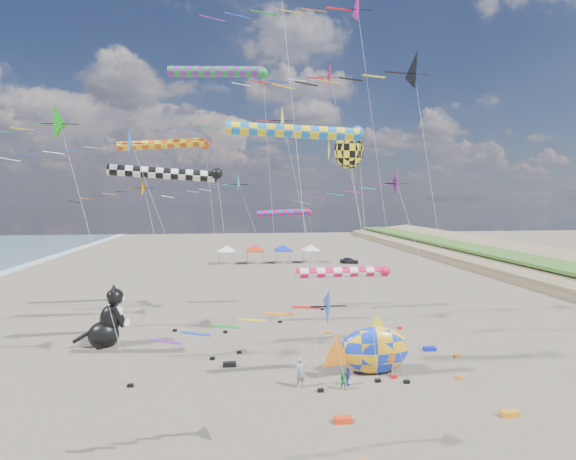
% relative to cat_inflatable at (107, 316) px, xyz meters
% --- Properties ---
extents(ground, '(260.00, 260.00, 0.00)m').
position_rel_cat_inflatable_xyz_m(ground, '(14.67, -16.84, -2.40)').
color(ground, brown).
rests_on(ground, ground).
extents(delta_kite_0, '(13.21, 2.25, 22.84)m').
position_rel_cat_inflatable_xyz_m(delta_kite_0, '(17.34, 0.61, 18.98)').
color(delta_kite_0, '#CB1443').
rests_on(delta_kite_0, ground).
extents(delta_kite_2, '(11.63, 2.01, 16.25)m').
position_rel_cat_inflatable_xyz_m(delta_kite_2, '(3.19, -4.05, 12.49)').
color(delta_kite_2, blue).
rests_on(delta_kite_2, ground).
extents(delta_kite_3, '(15.80, 2.86, 28.48)m').
position_rel_cat_inflatable_xyz_m(delta_kite_3, '(19.57, 1.60, 24.37)').
color(delta_kite_3, '#DC1086').
rests_on(delta_kite_3, ground).
extents(delta_kite_4, '(8.83, 1.70, 13.29)m').
position_rel_cat_inflatable_xyz_m(delta_kite_4, '(0.74, 3.29, 9.64)').
color(delta_kite_4, orange).
rests_on(delta_kite_4, ground).
extents(delta_kite_5, '(10.54, 2.08, 13.93)m').
position_rel_cat_inflatable_xyz_m(delta_kite_5, '(10.17, 7.51, 10.18)').
color(delta_kite_5, '#1BABCA').
rests_on(delta_kite_5, ground).
extents(delta_kite_6, '(12.50, 3.04, 21.90)m').
position_rel_cat_inflatable_xyz_m(delta_kite_6, '(22.42, -5.74, 17.77)').
color(delta_kite_6, black).
rests_on(delta_kite_6, ground).
extents(delta_kite_7, '(8.84, 1.65, 7.94)m').
position_rel_cat_inflatable_xyz_m(delta_kite_7, '(11.70, -17.60, 4.29)').
color(delta_kite_7, '#1438B3').
rests_on(delta_kite_7, ground).
extents(delta_kite_8, '(12.45, 2.56, 19.24)m').
position_rel_cat_inflatable_xyz_m(delta_kite_8, '(13.75, 1.06, 15.28)').
color(delta_kite_8, '#EFFF25').
rests_on(delta_kite_8, ground).
extents(delta_kite_9, '(10.12, 1.73, 13.35)m').
position_rel_cat_inflatable_xyz_m(delta_kite_9, '(18.86, -9.48, 9.69)').
color(delta_kite_9, purple).
rests_on(delta_kite_9, ground).
extents(delta_kite_10, '(10.28, 2.43, 17.29)m').
position_rel_cat_inflatable_xyz_m(delta_kite_10, '(-0.18, -8.13, 13.42)').
color(delta_kite_10, '#128C11').
rests_on(delta_kite_10, ground).
extents(windsock_0, '(9.89, 0.97, 23.03)m').
position_rel_cat_inflatable_xyz_m(windsock_0, '(8.92, 4.85, 20.08)').
color(windsock_0, '#188737').
rests_on(windsock_0, ground).
extents(windsock_1, '(6.92, 0.65, 10.38)m').
position_rel_cat_inflatable_xyz_m(windsock_1, '(15.13, 9.07, 7.56)').
color(windsock_1, red).
rests_on(windsock_1, ground).
extents(windsock_2, '(7.19, 0.65, 7.39)m').
position_rel_cat_inflatable_xyz_m(windsock_2, '(16.52, -9.66, 4.60)').
color(windsock_2, '#DA0F44').
rests_on(windsock_2, ground).
extents(windsock_3, '(9.13, 0.82, 13.66)m').
position_rel_cat_inflatable_xyz_m(windsock_3, '(5.37, -2.98, 10.79)').
color(windsock_3, black).
rests_on(windsock_3, ground).
extents(windsock_4, '(8.68, 0.76, 16.28)m').
position_rel_cat_inflatable_xyz_m(windsock_4, '(4.47, 2.26, 13.41)').
color(windsock_4, '#DE4F12').
rests_on(windsock_4, ground).
extents(windsock_5, '(9.46, 0.81, 15.82)m').
position_rel_cat_inflatable_xyz_m(windsock_5, '(13.74, -9.27, 12.95)').
color(windsock_5, blue).
rests_on(windsock_5, ground).
extents(angelfish_kite, '(3.74, 3.02, 16.32)m').
position_rel_cat_inflatable_xyz_m(angelfish_kite, '(18.16, -3.04, 12.48)').
color(angelfish_kite, yellow).
rests_on(angelfish_kite, ground).
extents(cat_inflatable, '(3.82, 2.39, 4.81)m').
position_rel_cat_inflatable_xyz_m(cat_inflatable, '(0.00, 0.00, 0.00)').
color(cat_inflatable, black).
rests_on(cat_inflatable, ground).
extents(fish_inflatable, '(6.38, 3.00, 3.98)m').
position_rel_cat_inflatable_xyz_m(fish_inflatable, '(18.85, -7.79, -0.84)').
color(fish_inflatable, '#1438C7').
rests_on(fish_inflatable, ground).
extents(person_adult, '(0.79, 0.65, 1.84)m').
position_rel_cat_inflatable_xyz_m(person_adult, '(13.80, -9.47, -1.48)').
color(person_adult, gray).
rests_on(person_adult, ground).
extents(child_green, '(0.71, 0.66, 1.16)m').
position_rel_cat_inflatable_xyz_m(child_green, '(16.30, -10.16, -1.82)').
color(child_green, '#1D7E3C').
rests_on(child_green, ground).
extents(child_blue, '(0.65, 0.66, 1.11)m').
position_rel_cat_inflatable_xyz_m(child_blue, '(16.71, -9.50, -1.85)').
color(child_blue, '#273099').
rests_on(child_blue, ground).
extents(kite_bag_0, '(0.90, 0.44, 0.30)m').
position_rel_cat_inflatable_xyz_m(kite_bag_0, '(24.46, -4.13, -2.25)').
color(kite_bag_0, '#1318BF').
rests_on(kite_bag_0, ground).
extents(kite_bag_1, '(0.90, 0.44, 0.30)m').
position_rel_cat_inflatable_xyz_m(kite_bag_1, '(9.47, -5.49, -2.25)').
color(kite_bag_1, black).
rests_on(kite_bag_1, ground).
extents(kite_bag_2, '(0.90, 0.44, 0.30)m').
position_rel_cat_inflatable_xyz_m(kite_bag_2, '(15.30, -13.98, -2.25)').
color(kite_bag_2, red).
rests_on(kite_bag_2, ground).
extents(kite_bag_3, '(0.90, 0.44, 0.30)m').
position_rel_cat_inflatable_xyz_m(kite_bag_3, '(24.19, -14.42, -2.25)').
color(kite_bag_3, orange).
rests_on(kite_bag_3, ground).
extents(tent_row, '(19.20, 4.20, 3.80)m').
position_rel_cat_inflatable_xyz_m(tent_row, '(16.17, 43.16, 0.75)').
color(tent_row, white).
rests_on(tent_row, ground).
extents(parked_car, '(3.54, 2.37, 1.12)m').
position_rel_cat_inflatable_xyz_m(parked_car, '(30.19, 41.16, -1.84)').
color(parked_car, '#26262D').
rests_on(parked_car, ground).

